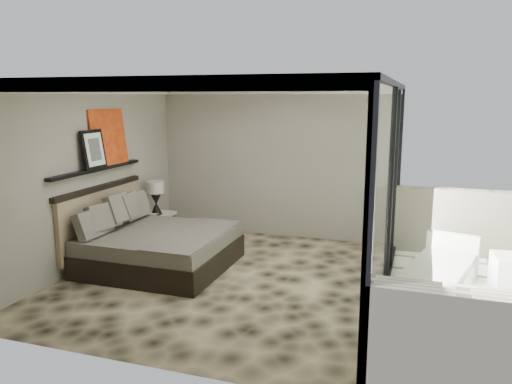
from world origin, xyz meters
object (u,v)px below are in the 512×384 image
(bed, at_px, (154,245))
(nightstand, at_px, (157,226))
(table_lamp, at_px, (156,193))
(lounger, at_px, (441,272))

(bed, xyz_separation_m, nightstand, (-0.68, 1.28, -0.07))
(bed, relative_size, nightstand, 3.88)
(nightstand, xyz_separation_m, table_lamp, (-0.03, 0.05, 0.62))
(nightstand, distance_m, lounger, 4.96)
(lounger, bearing_deg, bed, -157.03)
(lounger, bearing_deg, table_lamp, -173.53)
(bed, bearing_deg, table_lamp, 117.96)
(table_lamp, bearing_deg, bed, -62.04)
(table_lamp, height_order, lounger, table_lamp)
(table_lamp, distance_m, lounger, 5.04)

